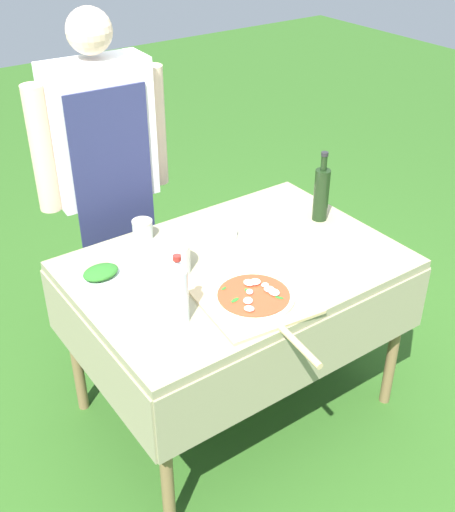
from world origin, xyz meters
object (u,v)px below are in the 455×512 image
(person_cook, at_px, (104,166))
(plate_stack, at_px, (211,232))
(mixing_tub, at_px, (170,258))
(prep_table, at_px, (236,280))
(pizza_on_peel, at_px, (255,299))
(oil_bottle, at_px, (321,193))
(sauce_jar, at_px, (143,230))
(herb_container, at_px, (101,273))
(water_bottle, at_px, (179,291))

(person_cook, height_order, plate_stack, person_cook)
(mixing_tub, height_order, plate_stack, mixing_tub)
(prep_table, bearing_deg, pizza_on_peel, -111.97)
(oil_bottle, bearing_deg, person_cook, 136.69)
(person_cook, distance_m, pizza_on_peel, 1.01)
(mixing_tub, distance_m, sauce_jar, 0.28)
(person_cook, height_order, pizza_on_peel, person_cook)
(pizza_on_peel, distance_m, sauce_jar, 0.64)
(person_cook, distance_m, mixing_tub, 0.65)
(prep_table, xyz_separation_m, herb_container, (-0.48, 0.20, 0.11))
(oil_bottle, height_order, sauce_jar, oil_bottle)
(prep_table, distance_m, mixing_tub, 0.30)
(pizza_on_peel, distance_m, water_bottle, 0.30)
(person_cook, relative_size, mixing_tub, 10.47)
(herb_container, xyz_separation_m, plate_stack, (0.52, 0.03, -0.01))
(herb_container, xyz_separation_m, mixing_tub, (0.24, -0.11, 0.04))
(prep_table, distance_m, oil_bottle, 0.55)
(person_cook, bearing_deg, sauce_jar, 91.09)
(person_cook, relative_size, pizza_on_peel, 2.68)
(prep_table, relative_size, herb_container, 7.29)
(mixing_tub, xyz_separation_m, plate_stack, (0.28, 0.14, -0.05))
(water_bottle, xyz_separation_m, herb_container, (-0.11, 0.40, -0.10))
(plate_stack, bearing_deg, oil_bottle, -19.05)
(person_cook, relative_size, water_bottle, 6.24)
(prep_table, height_order, mixing_tub, mixing_tub)
(herb_container, height_order, sauce_jar, sauce_jar)
(mixing_tub, bearing_deg, prep_table, -20.99)
(pizza_on_peel, xyz_separation_m, herb_container, (-0.38, 0.46, 0.01))
(water_bottle, distance_m, mixing_tub, 0.32)
(pizza_on_peel, height_order, mixing_tub, mixing_tub)
(water_bottle, bearing_deg, pizza_on_peel, -14.29)
(oil_bottle, distance_m, sauce_jar, 0.78)
(sauce_jar, bearing_deg, mixing_tub, -97.10)
(water_bottle, bearing_deg, sauce_jar, 73.35)
(person_cook, distance_m, sauce_jar, 0.39)
(oil_bottle, bearing_deg, plate_stack, 160.95)
(pizza_on_peel, relative_size, mixing_tub, 3.91)
(herb_container, relative_size, plate_stack, 0.80)
(pizza_on_peel, xyz_separation_m, oil_bottle, (0.61, 0.33, 0.11))
(pizza_on_peel, bearing_deg, plate_stack, 80.27)
(prep_table, xyz_separation_m, water_bottle, (-0.38, -0.19, 0.21))
(plate_stack, bearing_deg, person_cook, 115.07)
(pizza_on_peel, distance_m, oil_bottle, 0.70)
(prep_table, relative_size, plate_stack, 5.81)
(water_bottle, relative_size, sauce_jar, 3.06)
(pizza_on_peel, bearing_deg, water_bottle, 172.26)
(prep_table, height_order, water_bottle, water_bottle)
(water_bottle, relative_size, herb_container, 1.49)
(herb_container, bearing_deg, person_cook, 60.96)
(water_bottle, distance_m, herb_container, 0.42)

